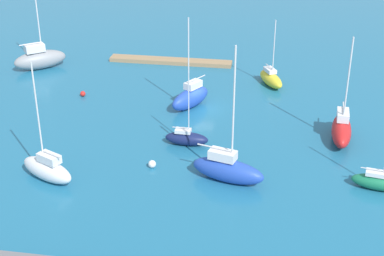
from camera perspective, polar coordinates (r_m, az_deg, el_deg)
water at (r=70.50m, az=1.15°, el=2.01°), size 160.00×160.00×0.00m
pier_dock at (r=85.43m, az=-2.13°, el=6.63°), size 18.02×2.11×0.57m
sailboat_blue_east_end at (r=70.09m, az=-0.15°, el=3.08°), size 4.91×6.44×11.28m
sailboat_gray_inner_mooring at (r=85.54m, az=-14.82°, el=6.66°), size 7.47×6.78×13.15m
sailboat_navy_lone_south at (r=61.48m, az=-0.55°, el=-0.99°), size 4.70×1.79×8.32m
sailboat_red_far_north at (r=64.20m, az=14.56°, el=-0.11°), size 2.43×7.20×11.75m
sailboat_white_center_basin at (r=56.70m, az=-14.12°, el=-3.91°), size 6.46×4.49×11.84m
sailboat_yellow_near_pier at (r=77.62m, az=7.81°, el=4.88°), size 4.21×5.84×8.99m
sailboat_green_west_end at (r=56.45m, az=18.01°, el=-5.06°), size 5.32×2.54×9.56m
sailboat_blue_outer_mooring at (r=54.84m, az=3.53°, el=-4.05°), size 7.47×4.01×13.57m
mooring_buoy_red at (r=74.97m, az=-10.74°, el=3.35°), size 0.68×0.68×0.68m
mooring_buoy_white at (r=57.53m, az=-3.96°, el=-3.57°), size 0.77×0.77×0.77m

